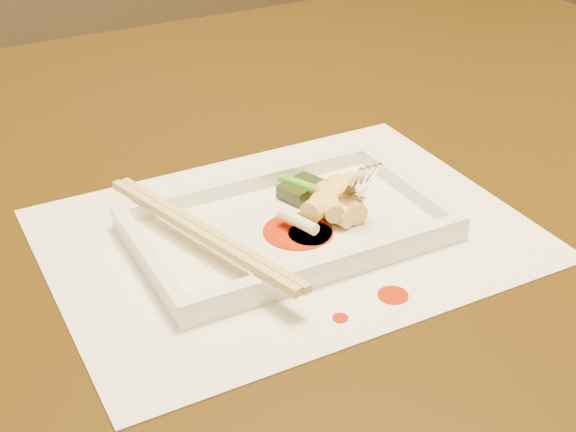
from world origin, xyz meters
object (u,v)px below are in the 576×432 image
plate_base (288,230)px  fork (350,123)px  chopstick_a (198,233)px  placemat (288,235)px  table (237,243)px

plate_base → fork: bearing=14.4°
plate_base → chopstick_a: size_ratio=1.14×
placemat → chopstick_a: bearing=180.0°
chopstick_a → table: bearing=56.7°
placemat → plate_base: (0.00, 0.00, 0.00)m
plate_base → table: bearing=83.2°
table → plate_base: size_ratio=5.38×
fork → table: bearing=111.0°
placemat → chopstick_a: size_ratio=1.76×
chopstick_a → fork: size_ratio=1.62×
placemat → plate_base: 0.00m
table → chopstick_a: 0.22m
table → chopstick_a: size_ratio=6.16×
plate_base → fork: size_ratio=1.86×
table → placemat: 0.18m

